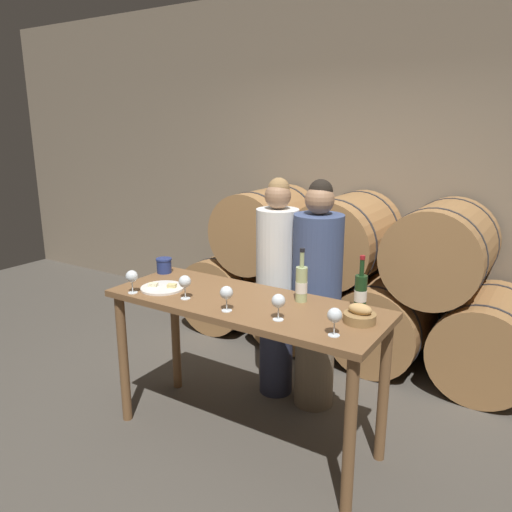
# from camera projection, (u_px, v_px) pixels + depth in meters

# --- Properties ---
(ground_plane) EXTENTS (10.00, 10.00, 0.00)m
(ground_plane) POSITION_uv_depth(u_px,v_px,m) (245.00, 437.00, 3.25)
(ground_plane) COLOR #4C473F
(stone_wall_back) EXTENTS (10.00, 0.12, 3.20)m
(stone_wall_back) POSITION_uv_depth(u_px,v_px,m) (373.00, 166.00, 4.58)
(stone_wall_back) COLOR gray
(stone_wall_back) RESTS_ON ground_plane
(barrel_stack) EXTENTS (3.12, 0.88, 1.41)m
(barrel_stack) POSITION_uv_depth(u_px,v_px,m) (344.00, 280.00, 4.37)
(barrel_stack) COLOR #9E7042
(barrel_stack) RESTS_ON ground_plane
(tasting_table) EXTENTS (1.73, 0.64, 0.94)m
(tasting_table) POSITION_uv_depth(u_px,v_px,m) (245.00, 322.00, 3.04)
(tasting_table) COLOR brown
(tasting_table) RESTS_ON ground_plane
(person_left) EXTENTS (0.30, 0.30, 1.62)m
(person_left) POSITION_uv_depth(u_px,v_px,m) (277.00, 287.00, 3.61)
(person_left) COLOR #2D334C
(person_left) RESTS_ON ground_plane
(person_right) EXTENTS (0.34, 0.34, 1.63)m
(person_right) POSITION_uv_depth(u_px,v_px,m) (317.00, 296.00, 3.45)
(person_right) COLOR #756651
(person_right) RESTS_ON ground_plane
(wine_bottle_red) EXTENTS (0.07, 0.07, 0.32)m
(wine_bottle_red) POSITION_uv_depth(u_px,v_px,m) (361.00, 292.00, 2.84)
(wine_bottle_red) COLOR #193819
(wine_bottle_red) RESTS_ON tasting_table
(wine_bottle_white) EXTENTS (0.07, 0.07, 0.33)m
(wine_bottle_white) POSITION_uv_depth(u_px,v_px,m) (301.00, 284.00, 2.97)
(wine_bottle_white) COLOR #ADBC7F
(wine_bottle_white) RESTS_ON tasting_table
(blue_crock) EXTENTS (0.11, 0.11, 0.11)m
(blue_crock) POSITION_uv_depth(u_px,v_px,m) (164.00, 265.00, 3.56)
(blue_crock) COLOR navy
(blue_crock) RESTS_ON tasting_table
(bread_basket) EXTENTS (0.17, 0.17, 0.11)m
(bread_basket) POSITION_uv_depth(u_px,v_px,m) (360.00, 315.00, 2.67)
(bread_basket) COLOR olive
(bread_basket) RESTS_ON tasting_table
(cheese_plate) EXTENTS (0.28, 0.28, 0.04)m
(cheese_plate) POSITION_uv_depth(u_px,v_px,m) (163.00, 288.00, 3.22)
(cheese_plate) COLOR white
(cheese_plate) RESTS_ON tasting_table
(wine_glass_far_left) EXTENTS (0.08, 0.08, 0.15)m
(wine_glass_far_left) POSITION_uv_depth(u_px,v_px,m) (132.00, 277.00, 3.12)
(wine_glass_far_left) COLOR white
(wine_glass_far_left) RESTS_ON tasting_table
(wine_glass_left) EXTENTS (0.08, 0.08, 0.15)m
(wine_glass_left) POSITION_uv_depth(u_px,v_px,m) (185.00, 282.00, 3.01)
(wine_glass_left) COLOR white
(wine_glass_left) RESTS_ON tasting_table
(wine_glass_center) EXTENTS (0.08, 0.08, 0.15)m
(wine_glass_center) POSITION_uv_depth(u_px,v_px,m) (226.00, 293.00, 2.82)
(wine_glass_center) COLOR white
(wine_glass_center) RESTS_ON tasting_table
(wine_glass_right) EXTENTS (0.08, 0.08, 0.15)m
(wine_glass_right) POSITION_uv_depth(u_px,v_px,m) (278.00, 301.00, 2.69)
(wine_glass_right) COLOR white
(wine_glass_right) RESTS_ON tasting_table
(wine_glass_far_right) EXTENTS (0.08, 0.08, 0.15)m
(wine_glass_far_right) POSITION_uv_depth(u_px,v_px,m) (335.00, 316.00, 2.48)
(wine_glass_far_right) COLOR white
(wine_glass_far_right) RESTS_ON tasting_table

